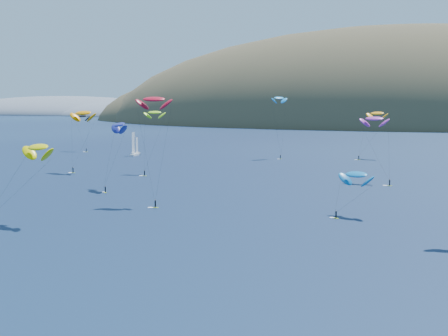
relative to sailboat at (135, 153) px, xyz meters
name	(u,v)px	position (x,y,z in m)	size (l,w,h in m)	color
island	(416,135)	(107.80, 375.72, -11.69)	(730.00, 300.00, 210.00)	#3D3526
headland	(79,116)	(-376.86, 563.43, -4.32)	(460.00, 250.00, 60.00)	slate
sailboat	(135,153)	(0.00, 0.00, 0.00)	(9.47, 8.17, 11.66)	white
kitesurfer_1	(83,113)	(9.89, -57.72, 19.23)	(10.48, 8.76, 23.00)	#D4F61B
kitesurfer_2	(38,147)	(47.70, -137.31, 14.59)	(12.12, 12.61, 18.07)	#D4F61B
kitesurfer_3	(155,113)	(34.17, -52.00, 19.43)	(7.62, 13.45, 22.42)	#D4F61B
kitesurfer_4	(279,98)	(62.00, 11.65, 24.17)	(7.37, 10.31, 27.27)	#D4F61B
kitesurfer_5	(356,174)	(108.76, -108.98, 8.03)	(9.18, 9.20, 11.33)	#D4F61B
kitesurfer_6	(375,119)	(107.09, -51.13, 18.17)	(10.77, 11.72, 21.53)	#D4F61B
kitesurfer_9	(154,99)	(59.88, -107.34, 24.20)	(9.11, 10.80, 27.55)	#D4F61B
kitesurfer_10	(119,125)	(40.27, -88.57, 16.98)	(9.00, 14.64, 20.36)	#D4F61B
kitesurfer_11	(377,113)	(101.42, 23.49, 17.82)	(11.83, 15.88, 21.43)	#D4F61B
kitesurfer_12	(82,116)	(-34.65, 14.33, 15.52)	(9.83, 7.88, 18.70)	#D4F61B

